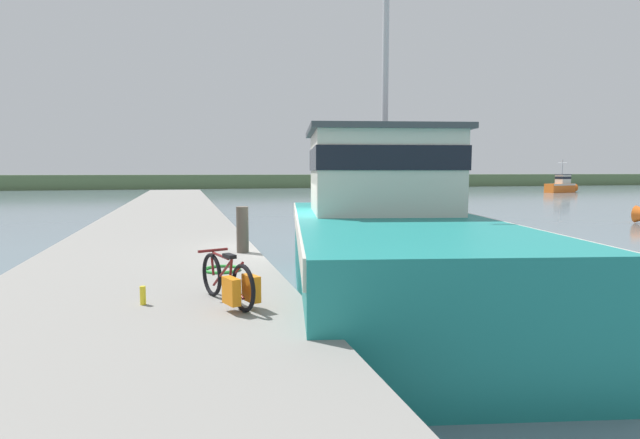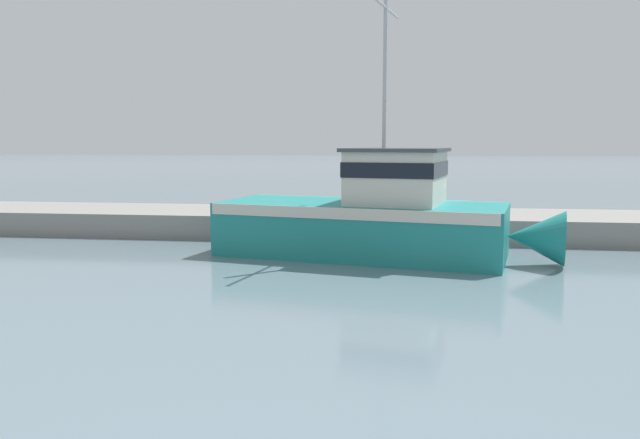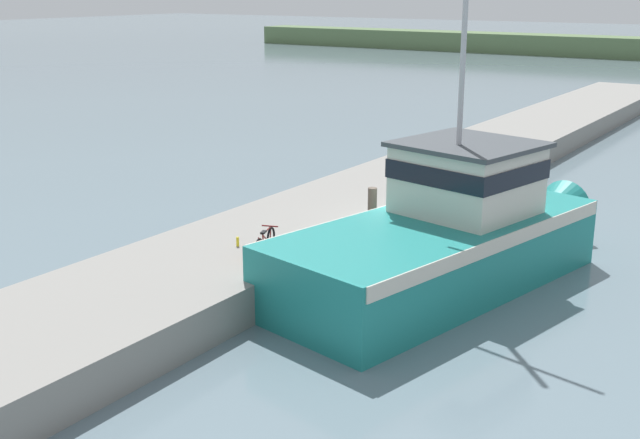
{
  "view_description": "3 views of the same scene",
  "coord_description": "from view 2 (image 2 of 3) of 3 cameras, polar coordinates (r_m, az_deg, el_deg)",
  "views": [
    {
      "loc": [
        -2.48,
        -11.1,
        2.77
      ],
      "look_at": [
        0.05,
        -1.88,
        1.85
      ],
      "focal_mm": 28.0,
      "sensor_mm": 36.0,
      "label": 1
    },
    {
      "loc": [
        23.13,
        -0.28,
        3.94
      ],
      "look_at": [
        0.36,
        -3.34,
        1.08
      ],
      "focal_mm": 35.0,
      "sensor_mm": 36.0,
      "label": 2
    },
    {
      "loc": [
        10.02,
        -19.8,
        7.64
      ],
      "look_at": [
        -2.13,
        -1.56,
        1.25
      ],
      "focal_mm": 45.0,
      "sensor_mm": 36.0,
      "label": 3
    }
  ],
  "objects": [
    {
      "name": "ground_plane",
      "position": [
        23.46,
        8.25,
        -2.65
      ],
      "size": [
        320.0,
        320.0,
        0.0
      ],
      "primitive_type": "plane",
      "color": "slate"
    },
    {
      "name": "dock_pier",
      "position": [
        26.57,
        8.2,
        -0.43
      ],
      "size": [
        4.7,
        80.0,
        0.99
      ],
      "primitive_type": "cube",
      "color": "gray",
      "rests_on": "ground_plane"
    },
    {
      "name": "fishing_boat_main",
      "position": [
        21.59,
        5.15,
        0.33
      ],
      "size": [
        5.73,
        11.85,
        9.88
      ],
      "rotation": [
        0.0,
        0.0,
        -0.21
      ],
      "color": "teal",
      "rests_on": "ground_plane"
    },
    {
      "name": "bicycle_touring",
      "position": [
        25.51,
        -1.95,
        1.16
      ],
      "size": [
        0.76,
        1.55,
        0.69
      ],
      "rotation": [
        0.0,
        0.0,
        0.34
      ],
      "color": "black",
      "rests_on": "dock_pier"
    },
    {
      "name": "mooring_post",
      "position": [
        24.49,
        7.96,
        1.3
      ],
      "size": [
        0.27,
        0.27,
        1.01
      ],
      "primitive_type": "cylinder",
      "color": "#51473D",
      "rests_on": "dock_pier"
    },
    {
      "name": "hose_coil",
      "position": [
        25.2,
        3.51,
        0.42
      ],
      "size": [
        0.67,
        0.67,
        0.05
      ],
      "primitive_type": "torus",
      "color": "green",
      "rests_on": "dock_pier"
    },
    {
      "name": "water_bottle_on_curb",
      "position": [
        26.6,
        -0.74,
        1.0
      ],
      "size": [
        0.08,
        0.08,
        0.25
      ],
      "primitive_type": "cylinder",
      "color": "yellow",
      "rests_on": "dock_pier"
    }
  ]
}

